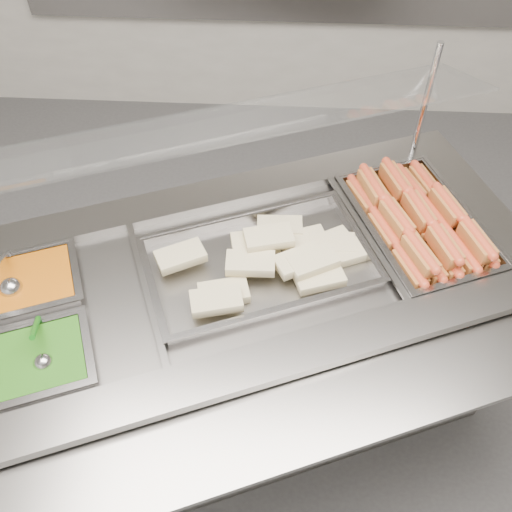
# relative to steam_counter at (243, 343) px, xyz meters

# --- Properties ---
(ground) EXTENTS (6.00, 6.00, 0.00)m
(ground) POSITION_rel_steam_counter_xyz_m (0.15, -0.42, -0.42)
(ground) COLOR #4D4D50
(ground) RESTS_ON ground
(steam_counter) EXTENTS (1.95, 1.39, 0.86)m
(steam_counter) POSITION_rel_steam_counter_xyz_m (0.00, 0.00, 0.00)
(steam_counter) COLOR slate
(steam_counter) RESTS_ON ground
(tray_rail) EXTENTS (1.68, 0.93, 0.05)m
(tray_rail) POSITION_rel_steam_counter_xyz_m (0.18, -0.45, 0.38)
(tray_rail) COLOR gray
(tray_rail) RESTS_ON steam_counter
(sneeze_guard) EXTENTS (1.56, 0.84, 0.42)m
(sneeze_guard) POSITION_rel_steam_counter_xyz_m (-0.08, 0.19, 0.77)
(sneeze_guard) COLOR silver
(sneeze_guard) RESTS_ON steam_counter
(pan_hotdogs) EXTENTS (0.49, 0.60, 0.10)m
(pan_hotdogs) POSITION_rel_steam_counter_xyz_m (0.55, 0.22, 0.39)
(pan_hotdogs) COLOR gray
(pan_hotdogs) RESTS_ON steam_counter
(pan_wraps) EXTENTS (0.74, 0.59, 0.07)m
(pan_wraps) POSITION_rel_steam_counter_xyz_m (0.05, 0.02, 0.40)
(pan_wraps) COLOR gray
(pan_wraps) RESTS_ON steam_counter
(pan_beans) EXTENTS (0.35, 0.32, 0.10)m
(pan_beans) POSITION_rel_steam_counter_xyz_m (-0.62, -0.10, 0.39)
(pan_beans) COLOR gray
(pan_beans) RESTS_ON steam_counter
(pan_peas) EXTENTS (0.35, 0.32, 0.10)m
(pan_peas) POSITION_rel_steam_counter_xyz_m (-0.52, -0.35, 0.39)
(pan_peas) COLOR gray
(pan_peas) RESTS_ON steam_counter
(hotdogs_in_buns) EXTENTS (0.44, 0.55, 0.11)m
(hotdogs_in_buns) POSITION_rel_steam_counter_xyz_m (0.55, 0.21, 0.43)
(hotdogs_in_buns) COLOR #AE5824
(hotdogs_in_buns) RESTS_ON pan_hotdogs
(tortilla_wraps) EXTENTS (0.65, 0.42, 0.09)m
(tortilla_wraps) POSITION_rel_steam_counter_xyz_m (0.12, 0.03, 0.44)
(tortilla_wraps) COLOR #CFC08B
(tortilla_wraps) RESTS_ON pan_wraps
(ladle) EXTENTS (0.09, 0.17, 0.15)m
(ladle) POSITION_rel_steam_counter_xyz_m (-0.65, -0.12, 0.44)
(ladle) COLOR #AEADB2
(ladle) RESTS_ON pan_beans
(serving_spoon) EXTENTS (0.09, 0.16, 0.13)m
(serving_spoon) POSITION_rel_steam_counter_xyz_m (-0.49, -0.35, 0.44)
(serving_spoon) COLOR #AEADB2
(serving_spoon) RESTS_ON pan_peas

